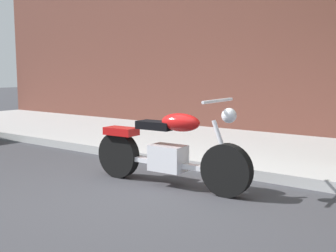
{
  "coord_description": "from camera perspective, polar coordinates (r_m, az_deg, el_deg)",
  "views": [
    {
      "loc": [
        2.83,
        -3.66,
        1.42
      ],
      "look_at": [
        -0.22,
        0.47,
        0.75
      ],
      "focal_mm": 45.25,
      "sensor_mm": 36.0,
      "label": 1
    }
  ],
  "objects": [
    {
      "name": "ground_plane",
      "position": [
        4.83,
        -1.24,
        -9.67
      ],
      "size": [
        60.0,
        60.0,
        0.0
      ],
      "primitive_type": "plane",
      "color": "#38383D"
    },
    {
      "name": "sidewalk",
      "position": [
        7.37,
        13.26,
        -3.33
      ],
      "size": [
        19.08,
        3.35,
        0.14
      ],
      "primitive_type": "cube",
      "color": "#A7A7A7",
      "rests_on": "ground"
    },
    {
      "name": "motorcycle",
      "position": [
        5.22,
        0.01,
        -3.34
      ],
      "size": [
        2.21,
        0.7,
        1.11
      ],
      "color": "black",
      "rests_on": "ground"
    }
  ]
}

